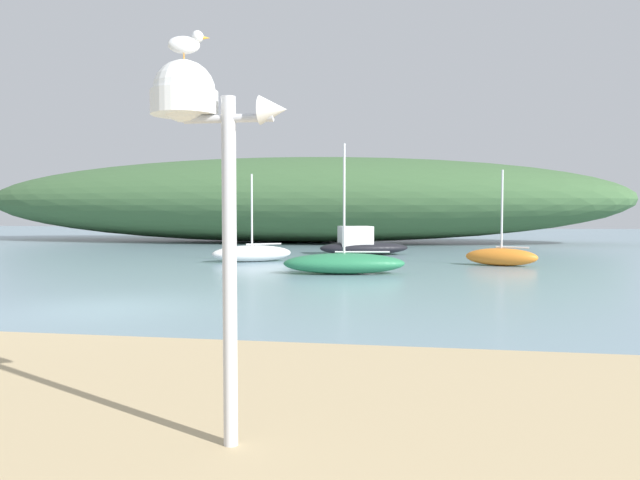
# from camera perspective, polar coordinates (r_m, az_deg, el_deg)

# --- Properties ---
(ground_plane) EXTENTS (120.00, 120.00, 0.00)m
(ground_plane) POSITION_cam_1_polar(r_m,az_deg,el_deg) (14.15, -19.28, -6.12)
(ground_plane) COLOR #7A99A8
(distant_hill) EXTENTS (43.79, 11.20, 5.64)m
(distant_hill) POSITION_cam_1_polar(r_m,az_deg,el_deg) (40.84, -2.98, 3.79)
(distant_hill) COLOR #3D6038
(distant_hill) RESTS_ON ground
(mast_structure) EXTENTS (1.14, 0.55, 3.20)m
(mast_structure) POSITION_cam_1_polar(r_m,az_deg,el_deg) (5.18, -11.49, 10.47)
(mast_structure) COLOR silver
(mast_structure) RESTS_ON beach_sand
(seagull_on_radar) EXTENTS (0.35, 0.19, 0.24)m
(seagull_on_radar) POSITION_cam_1_polar(r_m,az_deg,el_deg) (5.35, -12.48, 17.61)
(seagull_on_radar) COLOR orange
(seagull_on_radar) RESTS_ON mast_structure
(sailboat_off_point) EXTENTS (2.82, 1.43, 3.69)m
(sailboat_off_point) POSITION_cam_1_polar(r_m,az_deg,el_deg) (24.40, 16.67, -1.48)
(sailboat_off_point) COLOR orange
(sailboat_off_point) RESTS_ON ground
(sailboat_west_reach) EXTENTS (4.26, 1.97, 4.38)m
(sailboat_west_reach) POSITION_cam_1_polar(r_m,az_deg,el_deg) (20.48, 2.28, -2.18)
(sailboat_west_reach) COLOR #287A4C
(sailboat_west_reach) RESTS_ON ground
(sailboat_far_right) EXTENTS (3.44, 2.49, 3.64)m
(sailboat_far_right) POSITION_cam_1_polar(r_m,az_deg,el_deg) (25.40, -6.40, -1.23)
(sailboat_far_right) COLOR white
(sailboat_far_right) RESTS_ON ground
(motorboat_far_left) EXTENTS (4.56, 2.85, 1.38)m
(motorboat_far_left) POSITION_cam_1_polar(r_m,az_deg,el_deg) (29.04, 3.94, -0.43)
(motorboat_far_left) COLOR black
(motorboat_far_left) RESTS_ON ground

